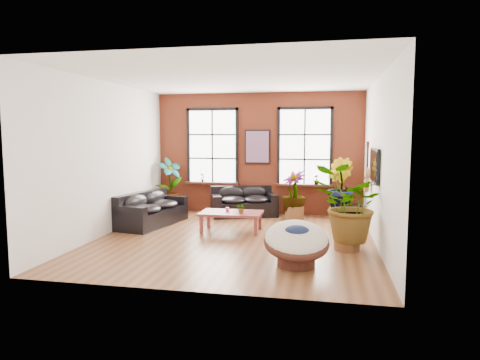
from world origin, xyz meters
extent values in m
cube|color=brown|center=(0.00, 0.00, -0.01)|extent=(6.00, 6.50, 0.02)
cube|color=white|center=(0.00, 0.00, 3.51)|extent=(6.00, 6.50, 0.02)
cube|color=#592114|center=(0.00, 3.26, 1.75)|extent=(6.00, 0.02, 3.50)
cube|color=silver|center=(0.00, -3.26, 1.75)|extent=(6.00, 0.02, 3.50)
cube|color=silver|center=(-3.01, 0.00, 1.75)|extent=(0.02, 6.50, 3.50)
cube|color=silver|center=(3.01, 0.00, 1.75)|extent=(0.02, 6.50, 3.50)
cube|color=white|center=(-1.35, 3.20, 1.95)|extent=(1.40, 0.02, 2.10)
cube|color=#36150E|center=(-1.35, 3.13, 0.87)|extent=(1.60, 0.22, 0.06)
cube|color=white|center=(1.35, 3.20, 1.95)|extent=(1.40, 0.02, 2.10)
cube|color=#36150E|center=(1.35, 3.13, 0.87)|extent=(1.60, 0.22, 0.06)
cube|color=black|center=(-0.31, 2.71, 0.21)|extent=(2.01, 1.48, 0.41)
cube|color=black|center=(-0.43, 3.02, 0.62)|extent=(1.77, 0.85, 0.42)
cube|color=black|center=(-1.05, 2.42, 0.52)|extent=(0.52, 0.90, 0.22)
cube|color=black|center=(0.44, 3.00, 0.52)|extent=(0.52, 0.90, 0.22)
ellipsoid|color=black|center=(-0.61, 2.54, 0.47)|extent=(0.98, 0.96, 0.24)
ellipsoid|color=black|center=(-0.70, 2.77, 0.62)|extent=(0.79, 0.49, 0.40)
ellipsoid|color=black|center=(0.03, 2.79, 0.47)|extent=(0.98, 0.96, 0.24)
ellipsoid|color=black|center=(-0.06, 3.02, 0.62)|extent=(0.79, 0.49, 0.40)
cube|color=black|center=(-2.37, 1.06, 0.21)|extent=(1.27, 2.24, 0.41)
cube|color=black|center=(-2.69, 1.12, 0.62)|extent=(0.62, 2.11, 0.42)
cube|color=black|center=(-2.55, 0.13, 0.52)|extent=(0.91, 0.38, 0.22)
cube|color=black|center=(-2.18, 1.99, 0.52)|extent=(0.91, 0.38, 0.22)
ellipsoid|color=black|center=(-2.40, 0.64, 0.47)|extent=(0.91, 1.05, 0.24)
ellipsoid|color=black|center=(-2.65, 0.69, 0.62)|extent=(0.41, 0.95, 0.40)
ellipsoid|color=black|center=(-2.24, 1.46, 0.47)|extent=(0.91, 1.05, 0.24)
ellipsoid|color=black|center=(-2.49, 1.51, 0.62)|extent=(0.41, 0.95, 0.40)
cube|color=maroon|center=(-0.24, 0.73, 0.44)|extent=(1.46, 0.84, 0.06)
cube|color=#36150E|center=(-0.24, 0.59, 0.47)|extent=(1.46, 0.02, 0.00)
cube|color=#36150E|center=(-0.24, 0.87, 0.47)|extent=(1.46, 0.02, 0.00)
cube|color=maroon|center=(-0.88, 0.40, 0.20)|extent=(0.07, 0.07, 0.41)
cube|color=maroon|center=(0.41, 0.40, 0.20)|extent=(0.07, 0.07, 0.41)
cube|color=maroon|center=(-0.89, 1.06, 0.20)|extent=(0.07, 0.07, 0.41)
cube|color=maroon|center=(0.40, 1.07, 0.20)|extent=(0.07, 0.07, 0.41)
cylinder|color=#C83259|center=(-0.34, 0.78, 0.51)|extent=(0.08, 0.08, 0.09)
cylinder|color=#472319|center=(1.46, -1.71, 0.13)|extent=(0.76, 0.76, 0.26)
torus|color=#472319|center=(1.46, -1.71, 0.44)|extent=(1.31, 1.31, 0.52)
ellipsoid|color=beige|center=(1.46, -1.71, 0.51)|extent=(1.27, 1.33, 0.71)
ellipsoid|color=#141E3F|center=(1.47, -1.77, 0.64)|extent=(0.49, 0.42, 0.20)
cube|color=black|center=(0.00, 3.19, 1.95)|extent=(0.74, 0.04, 0.98)
cube|color=#0C7F8C|center=(0.00, 3.16, 1.95)|extent=(0.66, 0.02, 0.90)
cube|color=black|center=(2.95, 0.30, 1.65)|extent=(0.06, 1.25, 0.72)
cube|color=black|center=(2.92, 0.30, 1.65)|extent=(0.01, 1.15, 0.62)
cylinder|color=#B27F4C|center=(2.90, 1.35, 1.13)|extent=(0.09, 0.38, 0.38)
cylinder|color=#B27F4C|center=(2.90, 1.35, 1.38)|extent=(0.09, 0.30, 0.30)
cylinder|color=black|center=(2.90, 1.35, 1.13)|extent=(0.09, 0.11, 0.11)
cube|color=#36150E|center=(2.90, 1.35, 1.75)|extent=(0.04, 0.05, 0.55)
cube|color=#36150E|center=(2.90, 1.35, 2.07)|extent=(0.06, 0.06, 0.14)
cube|color=black|center=(2.58, 2.41, 0.23)|extent=(0.59, 0.50, 0.46)
cylinder|color=brown|center=(-2.50, 2.84, 0.17)|extent=(0.60, 0.60, 0.35)
cylinder|color=brown|center=(2.29, 2.65, 0.17)|extent=(0.48, 0.48, 0.34)
cylinder|color=brown|center=(2.39, -0.42, 0.19)|extent=(0.53, 0.53, 0.38)
cylinder|color=brown|center=(1.14, 2.47, 0.19)|extent=(0.59, 0.59, 0.37)
imported|color=#184913|center=(-2.54, 2.82, 0.89)|extent=(0.91, 0.94, 1.49)
imported|color=#184913|center=(2.31, 2.65, 0.92)|extent=(0.98, 1.05, 1.53)
imported|color=#184913|center=(2.38, -0.45, 0.92)|extent=(1.57, 1.43, 1.52)
imported|color=#184913|center=(1.11, 2.49, 0.73)|extent=(0.93, 0.93, 1.18)
imported|color=#184913|center=(0.04, 0.60, 0.59)|extent=(0.26, 0.24, 0.24)
imported|color=#184913|center=(-1.65, 3.13, 1.04)|extent=(0.17, 0.17, 0.27)
imported|color=#184913|center=(1.70, 3.13, 1.04)|extent=(0.19, 0.19, 0.27)
camera|label=1|loc=(1.92, -9.05, 2.28)|focal=32.00mm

